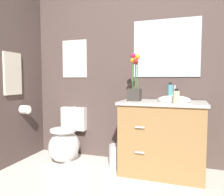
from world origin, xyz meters
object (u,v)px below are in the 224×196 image
(trash_bin, at_px, (116,156))
(wall_mirror, at_px, (166,48))
(flower_vase, at_px, (135,86))
(lotion_bottle, at_px, (176,97))
(toilet, at_px, (66,142))
(hanging_towel, at_px, (13,74))
(soap_bottle, at_px, (170,93))
(toilet_paper_roll, at_px, (25,110))
(wall_poster, at_px, (75,59))
(vanity_cabinet, at_px, (162,136))

(trash_bin, relative_size, wall_mirror, 0.34)
(flower_vase, relative_size, trash_bin, 2.01)
(lotion_bottle, bearing_deg, toilet, 172.56)
(flower_vase, bearing_deg, trash_bin, 170.19)
(lotion_bottle, bearing_deg, flower_vase, 164.16)
(hanging_towel, bearing_deg, soap_bottle, 10.21)
(trash_bin, xyz_separation_m, toilet_paper_roll, (-1.18, -0.19, 0.54))
(wall_mirror, bearing_deg, flower_vase, -134.86)
(trash_bin, bearing_deg, wall_poster, 158.44)
(toilet, bearing_deg, trash_bin, -0.80)
(trash_bin, distance_m, hanging_towel, 1.63)
(flower_vase, height_order, soap_bottle, flower_vase)
(flower_vase, height_order, trash_bin, flower_vase)
(wall_poster, relative_size, wall_mirror, 0.64)
(trash_bin, distance_m, wall_poster, 1.44)
(flower_vase, relative_size, lotion_bottle, 3.65)
(wall_poster, bearing_deg, toilet, -90.00)
(toilet, height_order, wall_poster, wall_poster)
(lotion_bottle, height_order, trash_bin, lotion_bottle)
(flower_vase, distance_m, soap_bottle, 0.41)
(flower_vase, distance_m, trash_bin, 0.89)
(trash_bin, bearing_deg, hanging_towel, -165.35)
(vanity_cabinet, bearing_deg, trash_bin, 178.28)
(soap_bottle, bearing_deg, trash_bin, -178.87)
(vanity_cabinet, height_order, toilet_paper_roll, vanity_cabinet)
(soap_bottle, xyz_separation_m, wall_mirror, (-0.08, 0.26, 0.53))
(toilet, xyz_separation_m, wall_mirror, (1.25, 0.27, 1.21))
(vanity_cabinet, relative_size, wall_poster, 1.94)
(lotion_bottle, bearing_deg, wall_poster, 162.20)
(flower_vase, relative_size, soap_bottle, 2.58)
(hanging_towel, bearing_deg, toilet, 31.83)
(hanging_towel, bearing_deg, vanity_cabinet, 9.73)
(soap_bottle, relative_size, wall_mirror, 0.26)
(vanity_cabinet, xyz_separation_m, wall_poster, (-1.25, 0.29, 0.93))
(toilet, distance_m, trash_bin, 0.71)
(lotion_bottle, relative_size, hanging_towel, 0.29)
(soap_bottle, xyz_separation_m, lotion_bottle, (0.07, -0.19, -0.03))
(trash_bin, height_order, hanging_towel, hanging_towel)
(wall_mirror, bearing_deg, toilet_paper_roll, -165.02)
(trash_bin, xyz_separation_m, wall_poster, (-0.70, 0.28, 1.22))
(soap_bottle, bearing_deg, flower_vase, -172.40)
(flower_vase, distance_m, wall_poster, 1.05)
(soap_bottle, bearing_deg, wall_poster, 168.74)
(toilet, relative_size, flower_vase, 1.26)
(toilet, height_order, toilet_paper_roll, toilet_paper_roll)
(vanity_cabinet, height_order, flower_vase, flower_vase)
(vanity_cabinet, relative_size, lotion_bottle, 6.69)
(lotion_bottle, distance_m, wall_poster, 1.55)
(lotion_bottle, xyz_separation_m, hanging_towel, (-1.94, -0.15, 0.25))
(soap_bottle, xyz_separation_m, hanging_towel, (-1.87, -0.34, 0.22))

